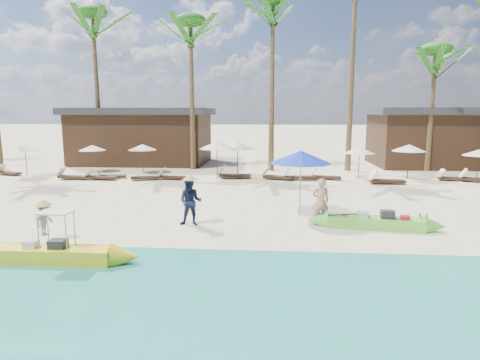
# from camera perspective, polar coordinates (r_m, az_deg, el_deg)

# --- Properties ---
(ground) EXTENTS (240.00, 240.00, 0.00)m
(ground) POSITION_cam_1_polar(r_m,az_deg,el_deg) (14.34, -4.23, -6.50)
(ground) COLOR #F8E3B7
(ground) RESTS_ON ground
(wet_sand_strip) EXTENTS (240.00, 4.50, 0.01)m
(wet_sand_strip) POSITION_cam_1_polar(r_m,az_deg,el_deg) (9.72, -8.73, -14.60)
(wet_sand_strip) COLOR tan
(wet_sand_strip) RESTS_ON ground
(green_canoe) EXTENTS (5.13, 1.07, 0.65)m
(green_canoe) POSITION_cam_1_polar(r_m,az_deg,el_deg) (14.68, 18.60, -5.72)
(green_canoe) COLOR #67DB42
(green_canoe) RESTS_ON ground
(yellow_canoe) EXTENTS (5.39, 0.73, 1.40)m
(yellow_canoe) POSITION_cam_1_polar(r_m,az_deg,el_deg) (12.01, -25.30, -9.50)
(yellow_canoe) COLOR yellow
(yellow_canoe) RESTS_ON ground
(tourist) EXTENTS (0.64, 0.46, 1.66)m
(tourist) POSITION_cam_1_polar(r_m,az_deg,el_deg) (14.64, 11.40, -2.97)
(tourist) COLOR tan
(tourist) RESTS_ON ground
(vendor_green) EXTENTS (0.85, 0.68, 1.71)m
(vendor_green) POSITION_cam_1_polar(r_m,az_deg,el_deg) (14.26, -7.05, -3.10)
(vendor_green) COLOR #151E3A
(vendor_green) RESTS_ON ground
(vendor_yellow) EXTENTS (0.47, 0.71, 1.03)m
(vendor_yellow) POSITION_cam_1_polar(r_m,az_deg,el_deg) (13.87, -26.08, -5.07)
(vendor_yellow) COLOR gray
(vendor_yellow) RESTS_ON ground
(blue_umbrella) EXTENTS (2.36, 2.36, 2.54)m
(blue_umbrella) POSITION_cam_1_polar(r_m,az_deg,el_deg) (15.38, 8.67, 3.25)
(blue_umbrella) COLOR #99999E
(blue_umbrella) RESTS_ON ground
(resort_parasol_2) EXTENTS (1.94, 1.94, 2.00)m
(resort_parasol_2) POSITION_cam_1_polar(r_m,az_deg,el_deg) (28.27, -28.27, 4.05)
(resort_parasol_2) COLOR #392117
(resort_parasol_2) RESTS_ON ground
(lounger_2_left) EXTENTS (1.83, 1.02, 0.59)m
(lounger_2_left) POSITION_cam_1_polar(r_m,az_deg,el_deg) (29.67, -30.16, 0.98)
(lounger_2_left) COLOR #392117
(lounger_2_left) RESTS_ON ground
(resort_parasol_3) EXTENTS (1.78, 1.78, 1.83)m
(resort_parasol_3) POSITION_cam_1_polar(r_m,az_deg,el_deg) (28.47, -20.26, 4.32)
(resort_parasol_3) COLOR #392117
(resort_parasol_3) RESTS_ON ground
(lounger_3_left) EXTENTS (1.94, 0.67, 0.65)m
(lounger_3_left) POSITION_cam_1_polar(r_m,az_deg,el_deg) (26.04, -22.81, 0.55)
(lounger_3_left) COLOR #392117
(lounger_3_left) RESTS_ON ground
(lounger_3_right) EXTENTS (1.90, 0.76, 0.63)m
(lounger_3_right) POSITION_cam_1_polar(r_m,az_deg,el_deg) (25.29, -19.34, 0.50)
(lounger_3_right) COLOR #392117
(lounger_3_right) RESTS_ON ground
(resort_parasol_4) EXTENTS (1.86, 1.86, 1.92)m
(resort_parasol_4) POSITION_cam_1_polar(r_m,az_deg,el_deg) (26.96, -13.72, 4.55)
(resort_parasol_4) COLOR #392117
(resort_parasol_4) RESTS_ON ground
(lounger_4_left) EXTENTS (1.75, 0.86, 0.57)m
(lounger_4_left) POSITION_cam_1_polar(r_m,az_deg,el_deg) (25.64, -17.89, 0.65)
(lounger_4_left) COLOR #392117
(lounger_4_left) RESTS_ON ground
(lounger_4_right) EXTENTS (1.82, 0.90, 0.59)m
(lounger_4_right) POSITION_cam_1_polar(r_m,az_deg,el_deg) (24.45, -13.60, 0.44)
(lounger_4_right) COLOR #392117
(lounger_4_right) RESTS_ON ground
(resort_parasol_5) EXTENTS (2.19, 2.19, 2.26)m
(resort_parasol_5) POSITION_cam_1_polar(r_m,az_deg,el_deg) (24.07, -3.31, 4.96)
(resort_parasol_5) COLOR #392117
(resort_parasol_5) RESTS_ON ground
(lounger_5_left) EXTENTS (1.82, 0.71, 0.60)m
(lounger_5_left) POSITION_cam_1_polar(r_m,az_deg,el_deg) (24.29, -9.67, 0.53)
(lounger_5_left) COLOR #392117
(lounger_5_left) RESTS_ON ground
(resort_parasol_6) EXTENTS (2.12, 2.12, 2.19)m
(resort_parasol_6) POSITION_cam_1_polar(r_m,az_deg,el_deg) (24.66, -0.34, 4.95)
(resort_parasol_6) COLOR #392117
(resort_parasol_6) RESTS_ON ground
(lounger_6_left) EXTENTS (2.04, 0.78, 0.68)m
(lounger_6_left) POSITION_cam_1_polar(r_m,az_deg,el_deg) (24.46, -1.07, 0.79)
(lounger_6_left) COLOR #392117
(lounger_6_left) RESTS_ON ground
(lounger_6_right) EXTENTS (1.98, 1.12, 0.64)m
(lounger_6_right) POSITION_cam_1_polar(r_m,az_deg,el_deg) (24.04, 5.17, 0.56)
(lounger_6_right) COLOR #392117
(lounger_6_right) RESTS_ON ground
(resort_parasol_7) EXTENTS (1.85, 1.85, 1.91)m
(resort_parasol_7) POSITION_cam_1_polar(r_m,az_deg,el_deg) (25.18, 16.65, 4.06)
(resort_parasol_7) COLOR #392117
(resort_parasol_7) RESTS_ON ground
(lounger_7_left) EXTENTS (1.90, 0.61, 0.64)m
(lounger_7_left) POSITION_cam_1_polar(r_m,az_deg,el_deg) (24.09, 8.16, 0.52)
(lounger_7_left) COLOR #392117
(lounger_7_left) RESTS_ON ground
(lounger_7_right) EXTENTS (1.84, 0.93, 0.60)m
(lounger_7_right) POSITION_cam_1_polar(r_m,az_deg,el_deg) (24.52, 11.92, 0.54)
(lounger_7_right) COLOR #392117
(lounger_7_right) RESTS_ON ground
(resort_parasol_8) EXTENTS (2.01, 2.01, 2.07)m
(resort_parasol_8) POSITION_cam_1_polar(r_m,az_deg,el_deg) (26.19, 22.92, 4.23)
(resort_parasol_8) COLOR #392117
(resort_parasol_8) RESTS_ON ground
(lounger_8_left) EXTENTS (2.01, 0.67, 0.68)m
(lounger_8_left) POSITION_cam_1_polar(r_m,az_deg,el_deg) (23.90, 19.90, 0.00)
(lounger_8_left) COLOR #392117
(lounger_8_left) RESTS_ON ground
(resort_parasol_9) EXTENTS (1.80, 1.80, 1.86)m
(resort_parasol_9) POSITION_cam_1_polar(r_m,az_deg,el_deg) (27.03, 30.85, 3.37)
(resort_parasol_9) COLOR #392117
(resort_parasol_9) RESTS_ON ground
(lounger_9_left) EXTENTS (1.81, 0.60, 0.61)m
(lounger_9_left) POSITION_cam_1_polar(r_m,az_deg,el_deg) (26.65, 27.87, 0.35)
(lounger_9_left) COLOR #392117
(lounger_9_left) RESTS_ON ground
(lounger_9_right) EXTENTS (2.04, 1.15, 0.66)m
(lounger_9_right) POSITION_cam_1_polar(r_m,az_deg,el_deg) (26.82, 30.53, 0.22)
(lounger_9_right) COLOR #392117
(lounger_9_right) RESTS_ON ground
(palm_2) EXTENTS (2.08, 2.08, 11.33)m
(palm_2) POSITION_cam_1_polar(r_m,az_deg,el_deg) (31.75, -20.06, 18.48)
(palm_2) COLOR brown
(palm_2) RESTS_ON ground
(palm_3) EXTENTS (2.08, 2.08, 10.52)m
(palm_3) POSITION_cam_1_polar(r_m,az_deg,el_deg) (28.80, -6.99, 18.73)
(palm_3) COLOR brown
(palm_3) RESTS_ON ground
(palm_4) EXTENTS (2.08, 2.08, 11.70)m
(palm_4) POSITION_cam_1_polar(r_m,az_deg,el_deg) (28.18, 4.68, 20.77)
(palm_4) COLOR brown
(palm_4) RESTS_ON ground
(palm_5) EXTENTS (2.08, 2.08, 13.60)m
(palm_5) POSITION_cam_1_polar(r_m,az_deg,el_deg) (29.33, 16.02, 22.74)
(palm_5) COLOR brown
(palm_5) RESTS_ON ground
(palm_6) EXTENTS (2.08, 2.08, 8.51)m
(palm_6) POSITION_cam_1_polar(r_m,az_deg,el_deg) (30.29, 25.98, 14.49)
(palm_6) COLOR brown
(palm_6) RESTS_ON ground
(pavilion_west) EXTENTS (10.80, 6.60, 4.30)m
(pavilion_west) POSITION_cam_1_polar(r_m,az_deg,el_deg) (32.77, -13.69, 6.21)
(pavilion_west) COLOR #392117
(pavilion_west) RESTS_ON ground
(pavilion_east) EXTENTS (8.80, 6.60, 4.30)m
(pavilion_east) POSITION_cam_1_polar(r_m,az_deg,el_deg) (33.37, 25.37, 5.62)
(pavilion_east) COLOR #392117
(pavilion_east) RESTS_ON ground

